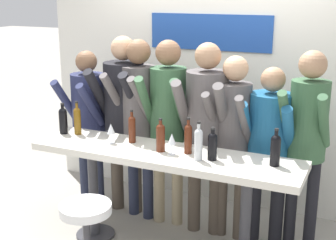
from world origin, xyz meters
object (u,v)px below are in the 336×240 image
Objects in this scene: person_rightmost at (307,129)px; wine_glass_0 at (111,129)px; person_far_right at (269,138)px; wine_bottle_5 at (132,128)px; person_right at (233,127)px; person_left at (124,106)px; wine_bottle_4 at (212,145)px; wine_bottle_7 at (161,136)px; bar_stool at (87,231)px; tasting_table at (164,169)px; wine_bottle_2 at (198,143)px; person_center_right at (206,119)px; wine_bottle_6 at (188,137)px; wine_glass_1 at (172,140)px; person_far_left at (88,112)px; person_center_left at (139,109)px; person_center at (168,112)px; wine_bottle_1 at (77,119)px; wine_bottle_3 at (275,149)px; wine_bottle_0 at (63,119)px.

person_rightmost is 1.66m from wine_glass_0.
wine_bottle_5 is at bearing -158.69° from person_far_right.
person_left is at bearing 178.33° from person_right.
wine_bottle_4 is at bearing -88.19° from person_right.
wine_bottle_5 reaches higher than wine_bottle_7.
wine_bottle_5 is (0.00, 0.74, 0.63)m from bar_stool.
tasting_table is 1.36× the size of person_right.
tasting_table is at bearing 60.29° from bar_stool.
wine_bottle_4 is at bearing 38.05° from bar_stool.
wine_bottle_2 is at bearing -10.43° from wine_bottle_7.
wine_bottle_4 reaches higher than tasting_table.
person_far_right is 1.37m from wine_glass_0.
person_center_right is 0.46m from wine_bottle_6.
person_right is at bearing 57.59° from wine_glass_1.
wine_bottle_7 is (-0.46, -0.51, 0.00)m from person_right.
person_center_right is (0.90, -0.09, -0.00)m from person_left.
wine_bottle_2 is (1.43, -0.61, 0.05)m from person_far_left.
person_center_left is 0.31m from person_center.
person_center_left is 0.45m from wine_bottle_5.
wine_bottle_2 is 1.77× the size of wine_glass_1.
tasting_table is at bearing -1.07° from wine_glass_0.
wine_bottle_1 reaches higher than wine_bottle_6.
person_center_left is (0.59, -0.01, 0.10)m from person_far_left.
tasting_table is 0.98m from person_left.
wine_bottle_5 is (-0.78, 0.12, 0.01)m from wine_bottle_4.
bar_stool is 1.08m from wine_bottle_6.
wine_bottle_6 is (-0.24, -0.46, 0.01)m from person_right.
person_right reaches higher than wine_bottle_5.
person_far_left is 0.87m from wine_bottle_5.
wine_bottle_7 reaches higher than wine_bottle_4.
wine_bottle_5 reaches higher than wine_bottle_4.
person_far_right is 5.48× the size of wine_bottle_3.
wine_bottle_2 is at bearing -7.28° from wine_glass_1.
person_center_right reaches higher than bar_stool.
wine_bottle_5 is 0.47m from wine_glass_1.
bar_stool is at bearing -141.95° from wine_bottle_4.
wine_bottle_5 is (0.71, 0.03, -0.00)m from wine_bottle_0.
person_far_left is at bearing 160.05° from wine_bottle_4.
person_far_left is 5.62× the size of wine_bottle_3.
person_right is (1.15, -0.08, -0.05)m from person_left.
person_left is 1.00× the size of person_center.
wine_bottle_3 is at bearing -103.48° from person_rightmost.
person_center_right is 6.14× the size of wine_bottle_5.
wine_bottle_0 is 1.03× the size of wine_bottle_7.
person_left is 0.90m from person_center_right.
wine_bottle_6 is (-0.70, -0.02, -0.00)m from wine_bottle_3.
person_center_right is 0.85m from wine_glass_0.
person_center is 5.79× the size of wine_bottle_1.
wine_bottle_5 is 0.56m from wine_bottle_6.
person_left is 0.63m from wine_bottle_0.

